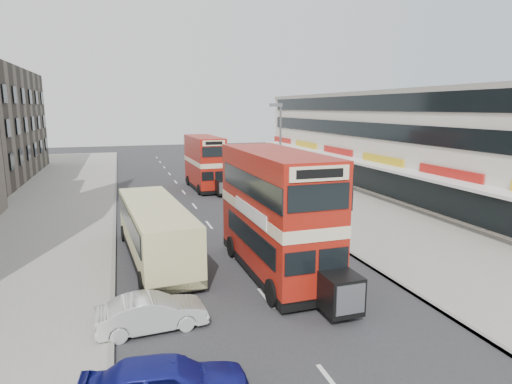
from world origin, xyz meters
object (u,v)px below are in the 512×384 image
object	(u,v)px
street_lamp	(279,147)
bus_second	(205,162)
car_left_front	(152,313)
pedestrian_near	(303,200)
car_right_a	(274,210)
car_right_c	(229,176)
car_right_b	(255,198)
coach	(155,229)
bus_main	(276,213)
cyclist	(253,202)

from	to	relation	value
street_lamp	bus_second	xyz separation A→B (m)	(-4.24, 9.22, -2.20)
car_left_front	pedestrian_near	bearing A→B (deg)	-44.17
street_lamp	car_right_a	distance (m)	6.00
car_right_c	pedestrian_near	world-z (taller)	pedestrian_near
street_lamp	bus_second	bearing A→B (deg)	114.71
street_lamp	car_right_b	distance (m)	4.66
coach	car_right_a	distance (m)	10.42
car_right_c	bus_main	bearing A→B (deg)	-3.83
car_right_a	car_right_b	bearing A→B (deg)	177.75
car_left_front	car_right_b	size ratio (longest dim) A/B	0.93
street_lamp	car_right_c	distance (m)	13.17
car_left_front	car_right_c	xyz separation A→B (m)	(10.21, 29.70, 0.00)
bus_main	car_left_front	world-z (taller)	bus_main
street_lamp	car_right_a	bearing A→B (deg)	-114.72
car_right_b	bus_second	bearing A→B (deg)	-156.04
car_left_front	bus_second	bearing A→B (deg)	-18.85
car_right_a	car_right_c	size ratio (longest dim) A/B	1.35
car_right_b	bus_main	bearing A→B (deg)	-6.49
bus_main	street_lamp	bearing A→B (deg)	-112.00
bus_second	cyclist	bearing A→B (deg)	98.06
street_lamp	car_right_b	xyz separation A→B (m)	(-1.73, 1.00, -4.21)
car_left_front	car_right_b	world-z (taller)	car_left_front
bus_second	street_lamp	bearing A→B (deg)	112.55
car_right_c	cyclist	size ratio (longest dim) A/B	1.93
street_lamp	pedestrian_near	world-z (taller)	street_lamp
car_right_a	car_right_c	distance (m)	16.51
coach	cyclist	xyz separation A→B (m)	(8.03, 9.06, -0.97)
car_right_a	car_right_b	xyz separation A→B (m)	(0.13, 5.03, -0.16)
car_left_front	coach	bearing A→B (deg)	-9.91
car_left_front	pedestrian_near	distance (m)	18.74
coach	car_left_front	size ratio (longest dim) A/B	2.71
bus_main	bus_second	bearing A→B (deg)	-93.32
bus_main	coach	distance (m)	6.57
bus_main	coach	xyz separation A→B (m)	(-5.29, 3.65, -1.36)
pedestrian_near	car_right_a	bearing A→B (deg)	-14.42
car_right_b	pedestrian_near	distance (m)	4.69
coach	car_left_front	world-z (taller)	coach
cyclist	bus_second	bearing A→B (deg)	92.72
street_lamp	pedestrian_near	distance (m)	4.85
cyclist	car_right_c	bearing A→B (deg)	76.41
car_left_front	car_right_c	size ratio (longest dim) A/B	1.03
street_lamp	car_left_front	distance (m)	20.99
coach	car_right_b	xyz separation A→B (m)	(8.75, 10.82, -1.04)
car_right_c	cyclist	world-z (taller)	cyclist
car_right_a	cyclist	distance (m)	3.32
car_left_front	car_right_c	distance (m)	31.40
street_lamp	cyclist	size ratio (longest dim) A/B	4.15
bus_main	car_right_b	size ratio (longest dim) A/B	2.48
car_right_a	car_right_b	distance (m)	5.03
car_right_a	car_right_b	world-z (taller)	car_right_a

